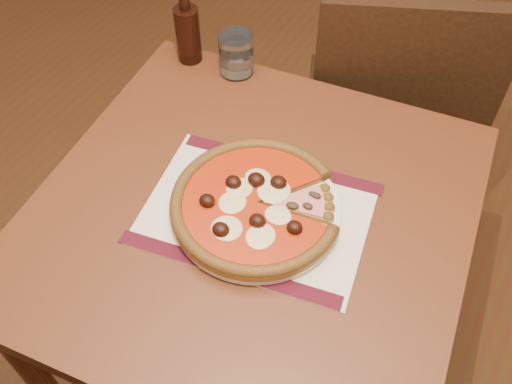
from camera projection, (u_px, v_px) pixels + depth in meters
table at (251, 240)px, 1.15m from camera, size 0.88×0.88×0.75m
chair_far at (390, 111)px, 1.55m from camera, size 0.58×0.58×0.94m
placemat at (257, 213)px, 1.06m from camera, size 0.45×0.36×0.00m
plate at (257, 210)px, 1.05m from camera, size 0.31×0.31×0.02m
pizza at (256, 203)px, 1.04m from camera, size 0.32×0.32×0.04m
ham_slice at (306, 199)px, 1.05m from camera, size 0.13×0.10×0.02m
water_glass at (236, 54)px, 1.29m from camera, size 0.10×0.10×0.10m
bottle at (188, 32)px, 1.30m from camera, size 0.06×0.06×0.19m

